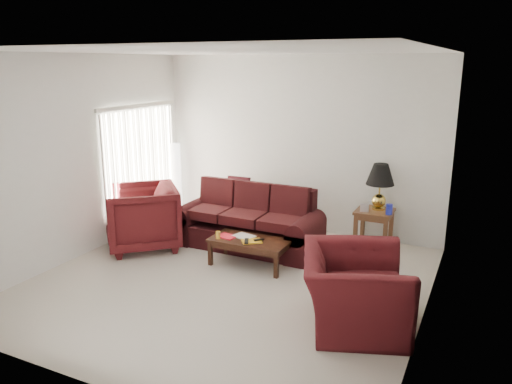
% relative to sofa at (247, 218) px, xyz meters
% --- Properties ---
extents(floor, '(5.00, 5.00, 0.00)m').
position_rel_sofa_xyz_m(floor, '(0.37, -1.29, -0.48)').
color(floor, beige).
rests_on(floor, ground).
extents(blinds, '(0.10, 2.00, 2.16)m').
position_rel_sofa_xyz_m(blinds, '(-2.05, 0.01, 0.60)').
color(blinds, silver).
rests_on(blinds, ground).
extents(sofa, '(2.36, 1.08, 0.95)m').
position_rel_sofa_xyz_m(sofa, '(0.00, 0.00, 0.00)').
color(sofa, black).
rests_on(sofa, ground).
extents(throw_pillow, '(0.40, 0.21, 0.41)m').
position_rel_sofa_xyz_m(throw_pillow, '(-0.58, 0.82, 0.25)').
color(throw_pillow, black).
rests_on(throw_pillow, sofa).
extents(end_table, '(0.60, 0.60, 0.61)m').
position_rel_sofa_xyz_m(end_table, '(1.82, 0.86, -0.17)').
color(end_table, '#4C2E1A').
rests_on(end_table, ground).
extents(table_lamp, '(0.57, 0.57, 0.74)m').
position_rel_sofa_xyz_m(table_lamp, '(1.86, 0.92, 0.51)').
color(table_lamp, gold).
rests_on(table_lamp, end_table).
extents(clock, '(0.13, 0.05, 0.13)m').
position_rel_sofa_xyz_m(clock, '(1.69, 0.71, 0.20)').
color(clock, silver).
rests_on(clock, end_table).
extents(blue_canister, '(0.10, 0.10, 0.16)m').
position_rel_sofa_xyz_m(blue_canister, '(2.06, 0.73, 0.22)').
color(blue_canister, '#18209D').
rests_on(blue_canister, end_table).
extents(picture_frame, '(0.15, 0.17, 0.05)m').
position_rel_sofa_xyz_m(picture_frame, '(1.72, 1.10, 0.21)').
color(picture_frame, silver).
rests_on(picture_frame, end_table).
extents(floor_lamp, '(0.23, 0.23, 1.42)m').
position_rel_sofa_xyz_m(floor_lamp, '(-1.97, 0.91, 0.23)').
color(floor_lamp, white).
rests_on(floor_lamp, ground).
extents(armchair_left, '(1.54, 1.54, 1.01)m').
position_rel_sofa_xyz_m(armchair_left, '(-1.48, -0.75, 0.03)').
color(armchair_left, '#440F12').
rests_on(armchair_left, ground).
extents(armchair_right, '(1.50, 1.60, 0.84)m').
position_rel_sofa_xyz_m(armchair_right, '(2.17, -1.66, -0.06)').
color(armchair_right, '#420F12').
rests_on(armchair_right, ground).
extents(coffee_table, '(1.26, 0.88, 0.40)m').
position_rel_sofa_xyz_m(coffee_table, '(0.38, -0.66, -0.28)').
color(coffee_table, black).
rests_on(coffee_table, ground).
extents(magazine_red, '(0.31, 0.25, 0.02)m').
position_rel_sofa_xyz_m(magazine_red, '(0.03, -0.71, -0.07)').
color(magazine_red, red).
rests_on(magazine_red, coffee_table).
extents(magazine_white, '(0.34, 0.29, 0.02)m').
position_rel_sofa_xyz_m(magazine_white, '(0.25, -0.60, -0.07)').
color(magazine_white, silver).
rests_on(magazine_white, coffee_table).
extents(magazine_orange, '(0.35, 0.33, 0.02)m').
position_rel_sofa_xyz_m(magazine_orange, '(0.44, -0.73, -0.07)').
color(magazine_orange, gold).
rests_on(magazine_orange, coffee_table).
extents(remote_a, '(0.13, 0.19, 0.02)m').
position_rel_sofa_xyz_m(remote_a, '(0.40, -0.82, -0.05)').
color(remote_a, black).
rests_on(remote_a, coffee_table).
extents(remote_b, '(0.13, 0.15, 0.02)m').
position_rel_sofa_xyz_m(remote_b, '(0.53, -0.68, -0.05)').
color(remote_b, black).
rests_on(remote_b, coffee_table).
extents(yellow_glass, '(0.08, 0.08, 0.11)m').
position_rel_sofa_xyz_m(yellow_glass, '(-0.05, -0.83, -0.02)').
color(yellow_glass, gold).
rests_on(yellow_glass, coffee_table).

